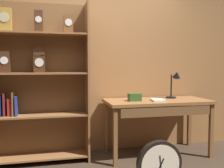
{
  "coord_description": "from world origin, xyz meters",
  "views": [
    {
      "loc": [
        -0.7,
        -2.37,
        1.26
      ],
      "look_at": [
        0.03,
        0.74,
        1.03
      ],
      "focal_mm": 41.42,
      "sensor_mm": 36.0,
      "label": 1
    }
  ],
  "objects": [
    {
      "name": "toolbox_small",
      "position": [
        0.4,
        0.95,
        0.83
      ],
      "size": [
        0.17,
        0.12,
        0.1
      ],
      "primitive_type": "cube",
      "color": "#2D5123",
      "rests_on": "workbench"
    },
    {
      "name": "workbench",
      "position": [
        0.74,
        0.96,
        0.7
      ],
      "size": [
        1.45,
        0.68,
        0.78
      ],
      "color": "brown",
      "rests_on": "ground"
    },
    {
      "name": "bookshelf",
      "position": [
        -0.9,
        1.07,
        1.06
      ],
      "size": [
        1.26,
        0.32,
        2.08
      ],
      "color": "brown",
      "rests_on": "ground"
    },
    {
      "name": "round_clock_large",
      "position": [
        0.35,
        -0.02,
        0.26
      ],
      "size": [
        0.47,
        0.11,
        0.51
      ],
      "color": "black",
      "rests_on": "ground"
    },
    {
      "name": "desk_lamp",
      "position": [
        1.06,
        1.09,
        1.03
      ],
      "size": [
        0.2,
        0.2,
        0.41
      ],
      "color": "black",
      "rests_on": "workbench"
    },
    {
      "name": "back_wood_panel",
      "position": [
        0.0,
        1.39,
        1.3
      ],
      "size": [
        4.8,
        0.05,
        2.6
      ],
      "primitive_type": "cube",
      "color": "#9E6B3D",
      "rests_on": "ground"
    },
    {
      "name": "open_repair_manual",
      "position": [
        0.7,
        0.87,
        0.8
      ],
      "size": [
        0.19,
        0.24,
        0.02
      ],
      "primitive_type": "cube",
      "rotation": [
        0.0,
        0.0,
        -0.17
      ],
      "color": "silver",
      "rests_on": "workbench"
    }
  ]
}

